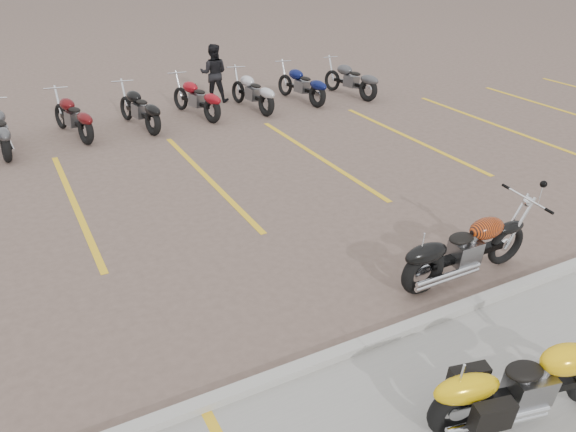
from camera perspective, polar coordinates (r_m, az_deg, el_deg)
name	(u,v)px	position (r m, az deg, el deg)	size (l,w,h in m)	color
ground	(299,269)	(8.75, 1.10, -5.38)	(100.00, 100.00, 0.00)	#705A50
curb	(375,340)	(7.37, 8.80, -12.38)	(60.00, 0.18, 0.12)	#ADAAA3
parking_stripes	(208,178)	(12.00, -8.17, 3.85)	(38.00, 5.50, 0.01)	yellow
yellow_cruiser	(525,384)	(6.59, 22.94, -15.47)	(2.33, 0.66, 0.97)	black
flame_cruiser	(462,251)	(8.66, 17.30, -3.46)	(2.33, 0.34, 0.96)	black
person_b	(214,73)	(17.36, -7.55, 14.19)	(0.83, 0.64, 1.70)	black
bg_bike_row	(71,116)	(15.14, -21.21, 9.47)	(17.43, 2.07, 1.10)	black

